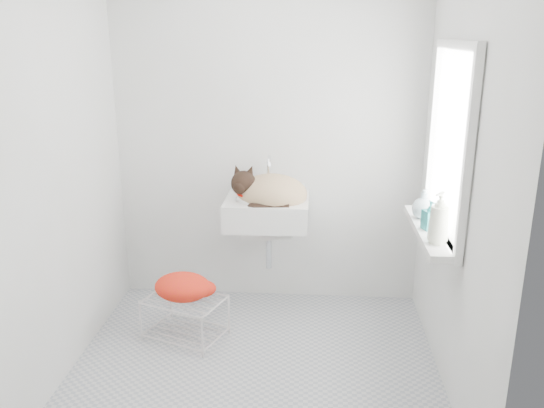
# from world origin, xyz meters

# --- Properties ---
(floor) EXTENTS (2.20, 2.00, 0.02)m
(floor) POSITION_xyz_m (0.00, 0.00, 0.00)
(floor) COLOR #B8B8B8
(floor) RESTS_ON ground
(back_wall) EXTENTS (2.20, 0.02, 2.50)m
(back_wall) POSITION_xyz_m (0.00, 1.00, 1.25)
(back_wall) COLOR white
(back_wall) RESTS_ON ground
(right_wall) EXTENTS (0.02, 2.00, 2.50)m
(right_wall) POSITION_xyz_m (1.10, 0.00, 1.25)
(right_wall) COLOR white
(right_wall) RESTS_ON ground
(left_wall) EXTENTS (0.02, 2.00, 2.50)m
(left_wall) POSITION_xyz_m (-1.10, 0.00, 1.25)
(left_wall) COLOR white
(left_wall) RESTS_ON ground
(window_glass) EXTENTS (0.01, 0.80, 1.00)m
(window_glass) POSITION_xyz_m (1.09, 0.20, 1.35)
(window_glass) COLOR white
(window_glass) RESTS_ON right_wall
(window_frame) EXTENTS (0.04, 0.90, 1.10)m
(window_frame) POSITION_xyz_m (1.07, 0.20, 1.35)
(window_frame) COLOR white
(window_frame) RESTS_ON right_wall
(windowsill) EXTENTS (0.16, 0.88, 0.04)m
(windowsill) POSITION_xyz_m (1.01, 0.20, 0.83)
(windowsill) COLOR white
(windowsill) RESTS_ON right_wall
(sink) EXTENTS (0.57, 0.49, 0.23)m
(sink) POSITION_xyz_m (0.02, 0.74, 0.85)
(sink) COLOR white
(sink) RESTS_ON back_wall
(faucet) EXTENTS (0.21, 0.14, 0.21)m
(faucet) POSITION_xyz_m (0.02, 0.92, 0.99)
(faucet) COLOR silver
(faucet) RESTS_ON sink
(cat) EXTENTS (0.53, 0.46, 0.31)m
(cat) POSITION_xyz_m (0.03, 0.72, 0.89)
(cat) COLOR tan
(cat) RESTS_ON sink
(wire_rack) EXTENTS (0.56, 0.48, 0.28)m
(wire_rack) POSITION_xyz_m (-0.49, 0.31, 0.15)
(wire_rack) COLOR silver
(wire_rack) RESTS_ON floor
(towel) EXTENTS (0.42, 0.33, 0.15)m
(towel) POSITION_xyz_m (-0.50, 0.32, 0.31)
(towel) COLOR #DD5100
(towel) RESTS_ON wire_rack
(bottle_a) EXTENTS (0.13, 0.13, 0.24)m
(bottle_a) POSITION_xyz_m (1.00, -0.05, 0.85)
(bottle_a) COLOR white
(bottle_a) RESTS_ON windowsill
(bottle_b) EXTENTS (0.10, 0.10, 0.17)m
(bottle_b) POSITION_xyz_m (1.00, 0.17, 0.85)
(bottle_b) COLOR teal
(bottle_b) RESTS_ON windowsill
(bottle_c) EXTENTS (0.19, 0.19, 0.18)m
(bottle_c) POSITION_xyz_m (1.00, 0.38, 0.85)
(bottle_c) COLOR silver
(bottle_c) RESTS_ON windowsill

